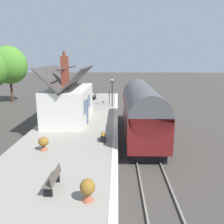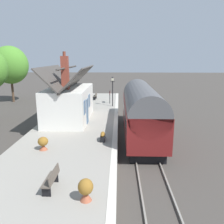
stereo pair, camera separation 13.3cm
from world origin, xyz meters
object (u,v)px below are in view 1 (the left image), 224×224
object	(u,v)px
lamp_post_platform	(112,85)
train	(142,111)
bench_platform_end	(53,179)
planter_bench_left	(82,96)
tree_behind_building	(9,65)
bench_by_lamp	(95,96)
planter_bench_right	(103,136)
planter_edge_near	(88,189)
station_building	(69,102)
planter_by_door	(44,143)
planter_corner_building	(87,98)
station_sign_board	(109,94)

from	to	relation	value
lamp_post_platform	train	bearing A→B (deg)	-162.68
bench_platform_end	lamp_post_platform	bearing A→B (deg)	-7.06
planter_bench_left	tree_behind_building	bearing A→B (deg)	75.22
train	bench_by_lamp	size ratio (longest dim) A/B	7.44
bench_by_lamp	planter_bench_left	world-z (taller)	bench_by_lamp
bench_by_lamp	planter_bench_left	bearing A→B (deg)	100.71
bench_by_lamp	planter_bench_left	xyz separation A→B (m)	(-0.31, 1.62, -0.00)
planter_bench_right	planter_edge_near	size ratio (longest dim) A/B	0.92
station_building	planter_by_door	size ratio (longest dim) A/B	8.27
bench_platform_end	planter_by_door	world-z (taller)	planter_by_door
train	station_building	bearing A→B (deg)	71.08
planter_bench_right	lamp_post_platform	size ratio (longest dim) A/B	0.25
lamp_post_platform	tree_behind_building	xyz separation A→B (m)	(6.84, 14.82, 2.03)
planter_corner_building	tree_behind_building	world-z (taller)	tree_behind_building
station_building	planter_bench_right	distance (m)	6.35
planter_bench_right	train	bearing A→B (deg)	-43.26
planter_edge_near	tree_behind_building	size ratio (longest dim) A/B	0.12
planter_by_door	planter_edge_near	xyz separation A→B (m)	(-5.01, -3.32, 0.05)
train	planter_by_door	size ratio (longest dim) A/B	11.86
bench_platform_end	planter_bench_right	world-z (taller)	bench_platform_end
train	bench_platform_end	size ratio (longest dim) A/B	7.48
planter_by_door	station_sign_board	xyz separation A→B (m)	(14.76, -3.49, 0.75)
planter_corner_building	station_sign_board	xyz separation A→B (m)	(-1.63, -2.92, 0.90)
station_building	tree_behind_building	size ratio (longest dim) A/B	0.92
planter_by_door	station_sign_board	bearing A→B (deg)	-13.32
station_building	planter_bench_right	bearing A→B (deg)	-147.38
bench_by_lamp	bench_platform_end	distance (m)	21.53
station_building	planter_edge_near	size ratio (longest dim) A/B	7.83
bench_platform_end	planter_bench_left	xyz separation A→B (m)	(21.22, 1.94, -0.00)
bench_by_lamp	station_sign_board	bearing A→B (deg)	-140.88
station_building	station_sign_board	world-z (taller)	station_building
bench_platform_end	planter_by_door	distance (m)	4.58
station_building	planter_by_door	distance (m)	7.07
planter_bench_left	planter_bench_right	bearing A→B (deg)	-166.31
planter_edge_near	tree_behind_building	distance (m)	28.90
planter_bench_left	planter_corner_building	world-z (taller)	planter_bench_left
planter_edge_near	train	bearing A→B (deg)	-17.53
station_sign_board	tree_behind_building	world-z (taller)	tree_behind_building
lamp_post_platform	station_sign_board	world-z (taller)	lamp_post_platform
planter_bench_right	station_sign_board	world-z (taller)	station_sign_board
bench_by_lamp	train	bearing A→B (deg)	-158.15
planter_bench_right	planter_corner_building	bearing A→B (deg)	11.40
planter_bench_right	station_sign_board	xyz separation A→B (m)	(13.02, 0.03, 0.90)
planter_edge_near	lamp_post_platform	size ratio (longest dim) A/B	0.27
station_sign_board	lamp_post_platform	bearing A→B (deg)	-167.54
planter_bench_left	planter_corner_building	distance (m)	0.99
planter_bench_left	planter_edge_near	size ratio (longest dim) A/B	0.94
planter_by_door	lamp_post_platform	distance (m)	13.69
bench_by_lamp	station_sign_board	distance (m)	3.35
tree_behind_building	bench_platform_end	bearing A→B (deg)	-152.20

